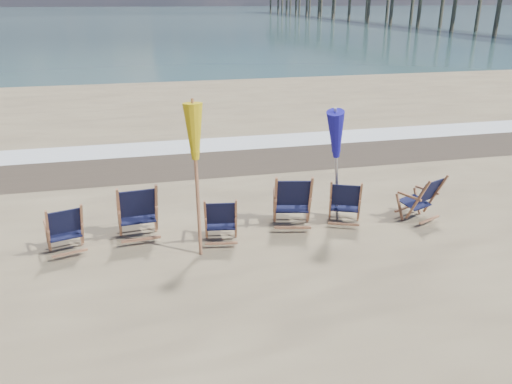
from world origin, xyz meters
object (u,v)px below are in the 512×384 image
umbrella_yellow (195,141)px  umbrella_blue (339,135)px  beach_chair_5 (435,196)px  beach_chair_3 (310,202)px  beach_chair_0 (82,227)px  beach_chair_2 (236,221)px  beach_chair_1 (157,210)px  beach_chair_4 (360,204)px

umbrella_yellow → umbrella_blue: 2.56m
beach_chair_5 → umbrella_yellow: (-4.41, -0.33, 1.41)m
umbrella_yellow → beach_chair_3: bearing=11.2°
beach_chair_0 → beach_chair_2: bearing=157.3°
beach_chair_0 → umbrella_blue: bearing=165.3°
beach_chair_0 → beach_chair_1: size_ratio=0.84×
umbrella_yellow → umbrella_blue: (2.50, 0.50, -0.19)m
beach_chair_1 → beach_chair_5: size_ratio=1.17×
umbrella_yellow → umbrella_blue: size_ratio=1.09×
beach_chair_5 → beach_chair_0: bearing=-24.3°
beach_chair_0 → umbrella_yellow: umbrella_yellow is taller
beach_chair_1 → beach_chair_2: 1.36m
beach_chair_0 → beach_chair_3: bearing=163.9°
beach_chair_0 → beach_chair_1: 1.20m
beach_chair_5 → umbrella_blue: 2.27m
beach_chair_0 → beach_chair_3: size_ratio=0.84×
beach_chair_3 → umbrella_blue: bearing=-155.8°
beach_chair_4 → umbrella_blue: 1.30m
beach_chair_4 → beach_chair_5: beach_chair_5 is taller
beach_chair_4 → umbrella_yellow: umbrella_yellow is taller
umbrella_yellow → beach_chair_4: bearing=6.0°
beach_chair_4 → beach_chair_5: 1.51m
beach_chair_2 → beach_chair_4: 2.28m
beach_chair_1 → beach_chair_2: bearing=153.7°
beach_chair_0 → beach_chair_4: beach_chair_4 is taller
beach_chair_4 → umbrella_blue: bearing=-3.2°
beach_chair_5 → beach_chair_2: bearing=-20.3°
beach_chair_1 → beach_chair_5: beach_chair_1 is taller
beach_chair_5 → umbrella_yellow: size_ratio=0.38×
beach_chair_3 → umbrella_blue: 1.26m
umbrella_blue → beach_chair_3: bearing=-168.7°
beach_chair_2 → beach_chair_5: beach_chair_5 is taller
umbrella_blue → beach_chair_0: bearing=-179.3°
beach_chair_4 → beach_chair_3: bearing=16.9°
beach_chair_1 → beach_chair_5: 5.05m
beach_chair_4 → umbrella_blue: (-0.40, 0.19, 1.22)m
umbrella_yellow → umbrella_blue: umbrella_yellow is taller
beach_chair_0 → beach_chair_3: (3.81, -0.05, 0.08)m
beach_chair_4 → umbrella_yellow: bearing=28.6°
beach_chair_4 → beach_chair_1: bearing=17.4°
beach_chair_5 → beach_chair_4: bearing=-22.3°
beach_chair_0 → umbrella_yellow: 2.35m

